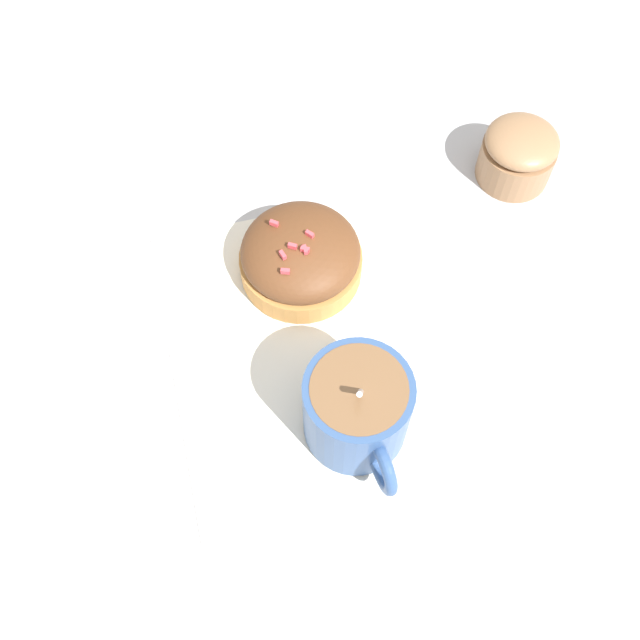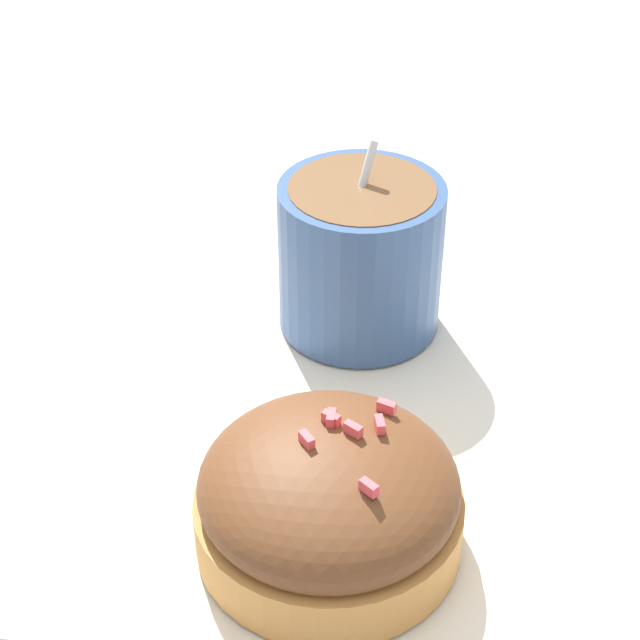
{
  "view_description": "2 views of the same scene",
  "coord_description": "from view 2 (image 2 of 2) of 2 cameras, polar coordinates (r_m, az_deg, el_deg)",
  "views": [
    {
      "loc": [
        0.24,
        -0.09,
        0.54
      ],
      "look_at": [
        -0.0,
        -0.01,
        0.04
      ],
      "focal_mm": 42.0,
      "sensor_mm": 36.0,
      "label": 1
    },
    {
      "loc": [
        -0.35,
        -0.02,
        0.31
      ],
      "look_at": [
        0.02,
        0.01,
        0.04
      ],
      "focal_mm": 60.0,
      "sensor_mm": 36.0,
      "label": 2
    }
  ],
  "objects": [
    {
      "name": "coffee_cup",
      "position": [
        0.5,
        2.18,
        3.82
      ],
      "size": [
        0.11,
        0.08,
        0.09
      ],
      "color": "#335184",
      "rests_on": "paper_napkin"
    },
    {
      "name": "frosted_pastry",
      "position": [
        0.4,
        0.98,
        -9.5
      ],
      "size": [
        0.1,
        0.1,
        0.05
      ],
      "color": "#C18442",
      "rests_on": "paper_napkin"
    },
    {
      "name": "paper_napkin",
      "position": [
        0.47,
        1.01,
        -5.21
      ],
      "size": [
        0.29,
        0.28,
        0.0
      ],
      "color": "white",
      "rests_on": "ground_plane"
    },
    {
      "name": "ground_plane",
      "position": [
        0.47,
        1.0,
        -5.35
      ],
      "size": [
        3.0,
        3.0,
        0.0
      ],
      "primitive_type": "plane",
      "color": "#B2B2B7"
    }
  ]
}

